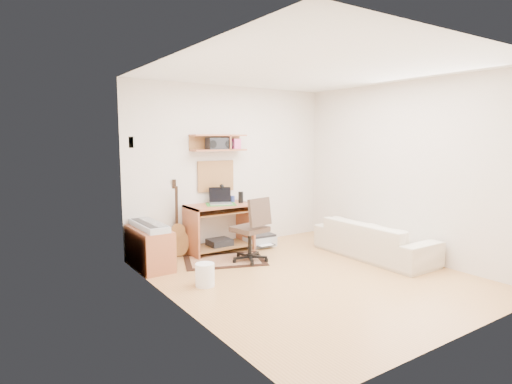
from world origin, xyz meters
TOP-DOWN VIEW (x-y plane):
  - floor at (0.00, 0.00)m, footprint 3.60×4.00m
  - ceiling at (0.00, 0.00)m, footprint 3.60×4.00m
  - back_wall at (0.00, 2.00)m, footprint 3.60×0.01m
  - left_wall at (-1.80, 0.00)m, footprint 0.01×4.00m
  - right_wall at (1.80, 0.00)m, footprint 0.01×4.00m
  - wall_shelf at (-0.30, 1.88)m, footprint 0.90×0.25m
  - cork_board at (-0.30, 1.98)m, footprint 0.64×0.03m
  - wall_photo at (-1.79, 1.50)m, footprint 0.02×0.20m
  - desk at (-0.39, 1.73)m, footprint 1.00×0.55m
  - laptop at (-0.37, 1.71)m, footprint 0.45×0.45m
  - speaker at (-0.02, 1.68)m, footprint 0.08×0.08m
  - desk_lamp at (-0.24, 1.87)m, footprint 0.10×0.10m
  - pencil_cup at (-0.08, 1.83)m, footprint 0.07×0.07m
  - boombox at (-0.31, 1.87)m, footprint 0.38×0.17m
  - rug at (-0.57, 1.24)m, footprint 1.34×1.12m
  - task_chair at (-0.28, 1.02)m, footprint 0.57×0.57m
  - cabinet at (-1.58, 1.55)m, footprint 0.40×0.90m
  - music_keyboard at (-1.58, 1.55)m, footprint 0.28×0.89m
  - guitar at (-1.01, 1.86)m, footprint 0.36×0.29m
  - waste_basket at (-1.29, 0.46)m, footprint 0.30×0.30m
  - printer at (0.33, 1.68)m, footprint 0.52×0.42m
  - sofa at (1.38, 0.16)m, footprint 0.54×1.86m

SIDE VIEW (x-z plane):
  - floor at x=0.00m, z-range -0.01..0.00m
  - rug at x=-0.57m, z-range 0.00..0.02m
  - printer at x=0.33m, z-range -0.01..0.18m
  - waste_basket at x=-1.29m, z-range 0.00..0.28m
  - cabinet at x=-1.58m, z-range 0.00..0.55m
  - sofa at x=1.38m, z-range 0.00..0.73m
  - desk at x=-0.39m, z-range 0.00..0.75m
  - task_chair at x=-0.28m, z-range 0.00..0.95m
  - guitar at x=-1.01m, z-range 0.00..1.16m
  - music_keyboard at x=-1.58m, z-range 0.55..0.63m
  - pencil_cup at x=-0.08m, z-range 0.75..0.85m
  - speaker at x=-0.02m, z-range 0.75..0.93m
  - laptop at x=-0.37m, z-range 0.75..1.01m
  - desk_lamp at x=-0.24m, z-range 0.75..1.05m
  - cork_board at x=-0.30m, z-range 0.92..1.42m
  - back_wall at x=0.00m, z-range 0.00..2.60m
  - left_wall at x=-1.80m, z-range 0.00..2.60m
  - right_wall at x=1.80m, z-range 0.00..2.60m
  - boombox at x=-0.31m, z-range 1.58..1.78m
  - wall_shelf at x=-0.30m, z-range 1.57..1.83m
  - wall_photo at x=-1.79m, z-range 1.65..1.79m
  - ceiling at x=0.00m, z-range 2.60..2.61m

